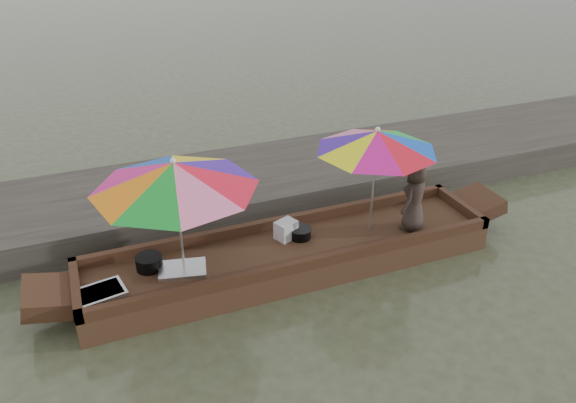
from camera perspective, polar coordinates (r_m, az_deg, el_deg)
name	(u,v)px	position (r m, az deg, el deg)	size (l,w,h in m)	color
water	(291,268)	(7.81, 0.27, -6.79)	(80.00, 80.00, 0.00)	#3B4229
dock	(242,186)	(9.47, -4.73, 1.60)	(22.00, 2.20, 0.50)	#2D2B26
boat_hull	(291,258)	(7.71, 0.28, -5.73)	(5.62, 1.20, 0.35)	#422C1D
cooking_pot	(149,262)	(7.37, -13.93, -6.03)	(0.34, 0.34, 0.18)	black
tray_crayfish	(99,294)	(7.06, -18.62, -8.94)	(0.59, 0.41, 0.09)	silver
tray_scallop	(182,270)	(7.25, -10.67, -6.81)	(0.59, 0.41, 0.06)	silver
charcoal_grill	(300,233)	(7.78, 1.25, -3.26)	(0.29, 0.29, 0.14)	black
supply_bag	(286,230)	(7.74, -0.20, -2.90)	(0.28, 0.22, 0.26)	silver
vendor	(415,196)	(7.99, 12.77, 0.51)	(0.50, 0.33, 1.02)	#332822
umbrella_bow	(179,217)	(6.88, -11.02, -1.59)	(1.99, 1.99, 1.55)	#3B14A5
umbrella_stern	(374,181)	(7.72, 8.68, 2.08)	(1.64, 1.64, 1.55)	green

